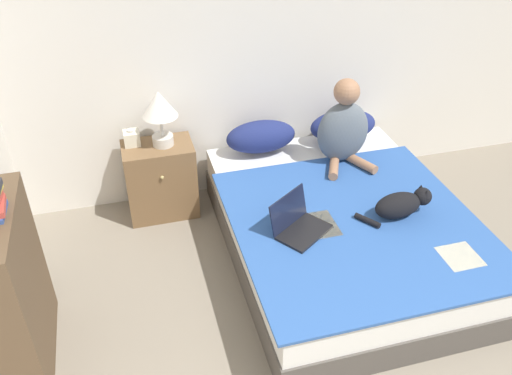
{
  "coord_description": "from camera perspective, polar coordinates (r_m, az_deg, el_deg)",
  "views": [
    {
      "loc": [
        -1.22,
        -0.33,
        2.67
      ],
      "look_at": [
        -0.48,
        2.34,
        0.79
      ],
      "focal_mm": 38.0,
      "sensor_mm": 36.0,
      "label": 1
    }
  ],
  "objects": [
    {
      "name": "bookshelf",
      "position": [
        3.33,
        -24.04,
        -9.89
      ],
      "size": [
        0.23,
        0.8,
        1.04
      ],
      "color": "brown",
      "rests_on": "ground_plane"
    },
    {
      "name": "laptop_open",
      "position": [
        3.55,
        4.5,
        -3.88
      ],
      "size": [
        0.45,
        0.43,
        0.24
      ],
      "rotation": [
        0.0,
        0.0,
        0.61
      ],
      "color": "black",
      "rests_on": "bed"
    },
    {
      "name": "table_lamp",
      "position": [
        4.08,
        -10.12,
        8.16
      ],
      "size": [
        0.27,
        0.27,
        0.44
      ],
      "color": "beige",
      "rests_on": "nightstand"
    },
    {
      "name": "nightstand",
      "position": [
        4.37,
        -9.99,
        0.83
      ],
      "size": [
        0.54,
        0.37,
        0.62
      ],
      "color": "brown",
      "rests_on": "ground_plane"
    },
    {
      "name": "tissue_box",
      "position": [
        4.24,
        -12.95,
        5.12
      ],
      "size": [
        0.12,
        0.12,
        0.14
      ],
      "color": "beige",
      "rests_on": "nightstand"
    },
    {
      "name": "pillow_far",
      "position": [
        4.59,
        9.14,
        6.45
      ],
      "size": [
        0.57,
        0.29,
        0.26
      ],
      "color": "navy",
      "rests_on": "bed"
    },
    {
      "name": "person_sitting",
      "position": [
        4.22,
        9.19,
        6.16
      ],
      "size": [
        0.41,
        0.4,
        0.68
      ],
      "color": "slate",
      "rests_on": "bed"
    },
    {
      "name": "cat_tabby",
      "position": [
        3.78,
        15.08,
        -1.69
      ],
      "size": [
        0.54,
        0.21,
        0.19
      ],
      "rotation": [
        0.0,
        0.0,
        0.08
      ],
      "color": "black",
      "rests_on": "bed"
    },
    {
      "name": "bed",
      "position": [
        3.98,
        8.99,
        -4.47
      ],
      "size": [
        1.63,
        2.11,
        0.44
      ],
      "color": "#4C4742",
      "rests_on": "ground_plane"
    },
    {
      "name": "pillow_near",
      "position": [
        4.37,
        0.52,
        5.38
      ],
      "size": [
        0.57,
        0.29,
        0.26
      ],
      "color": "navy",
      "rests_on": "bed"
    },
    {
      "name": "wall_back",
      "position": [
        4.34,
        1.83,
        15.34
      ],
      "size": [
        5.16,
        0.05,
        2.55
      ],
      "color": "silver",
      "rests_on": "ground_plane"
    }
  ]
}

